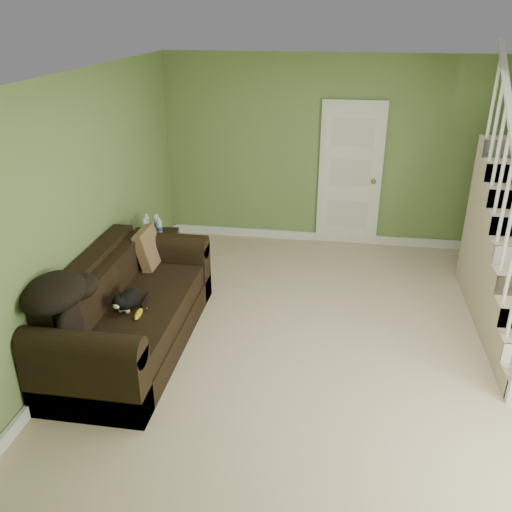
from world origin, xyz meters
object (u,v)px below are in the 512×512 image
(side_table, at_px, (157,258))
(cat, at_px, (128,300))
(sofa, at_px, (128,314))
(banana, at_px, (138,314))

(side_table, xyz_separation_m, cat, (0.25, -1.50, 0.27))
(sofa, bearing_deg, side_table, 96.91)
(side_table, xyz_separation_m, banana, (0.39, -1.63, 0.21))
(sofa, xyz_separation_m, side_table, (-0.16, 1.36, -0.03))
(sofa, xyz_separation_m, cat, (0.08, -0.14, 0.24))
(sofa, relative_size, side_table, 2.73)
(side_table, bearing_deg, banana, -76.54)
(cat, bearing_deg, banana, -32.93)
(sofa, relative_size, banana, 11.70)
(cat, height_order, banana, cat)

